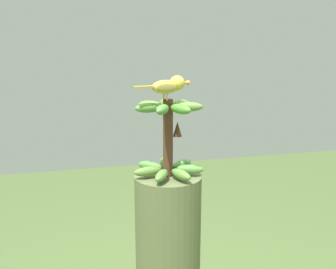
{
  "coord_description": "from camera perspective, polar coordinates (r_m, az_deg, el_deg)",
  "views": [
    {
      "loc": [
        -1.4,
        0.36,
        1.66
      ],
      "look_at": [
        0.0,
        0.0,
        1.34
      ],
      "focal_mm": 40.55,
      "sensor_mm": 36.0,
      "label": 1
    }
  ],
  "objects": [
    {
      "name": "perched_bird",
      "position": [
        1.43,
        0.22,
        7.39
      ],
      "size": [
        0.07,
        0.22,
        0.09
      ],
      "color": "#C68933",
      "rests_on": "banana_bunch"
    },
    {
      "name": "banana_bunch",
      "position": [
        1.49,
        0.04,
        -0.54
      ],
      "size": [
        0.28,
        0.28,
        0.31
      ],
      "color": "#4C2D1E",
      "rests_on": "banana_tree"
    }
  ]
}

